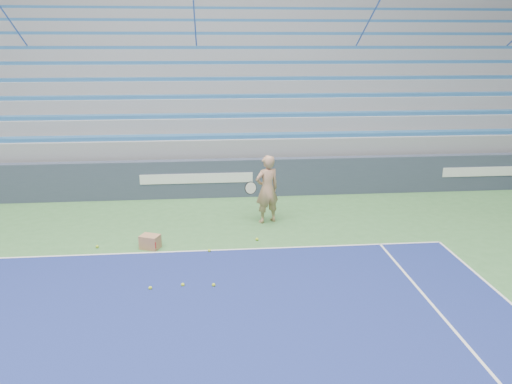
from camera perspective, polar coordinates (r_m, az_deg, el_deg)
The scene contains 10 objects.
sponsor_barrier at distance 14.48m, azimuth -6.75°, elevation 1.52°, with size 30.00×0.32×1.10m.
bleachers at distance 19.80m, azimuth -6.60°, elevation 10.90°, with size 31.00×9.15×7.30m.
tennis_player at distance 12.25m, azimuth 1.26°, elevation 0.32°, with size 0.97×0.92×1.71m.
ball_box at distance 11.14m, azimuth -12.01°, elevation -5.59°, with size 0.48×0.44×0.30m.
tennis_ball_0 at distance 9.35m, azimuth -4.86°, elevation -10.54°, with size 0.07×0.07×0.07m, color #BDDA2C.
tennis_ball_1 at distance 9.42m, azimuth -8.36°, elevation -10.44°, with size 0.07×0.07×0.07m, color #BDDA2C.
tennis_ball_2 at distance 10.80m, azimuth -5.36°, elevation -6.68°, with size 0.07×0.07×0.07m, color #BDDA2C.
tennis_ball_3 at distance 9.41m, azimuth -11.99°, elevation -10.68°, with size 0.07×0.07×0.07m, color #BDDA2C.
tennis_ball_4 at distance 11.35m, azimuth 0.10°, elevation -5.42°, with size 0.07×0.07×0.07m, color #BDDA2C.
tennis_ball_5 at distance 11.49m, azimuth -17.70°, elevation -5.96°, with size 0.07×0.07×0.07m, color #BDDA2C.
Camera 1 is at (0.41, 1.90, 4.29)m, focal length 35.00 mm.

